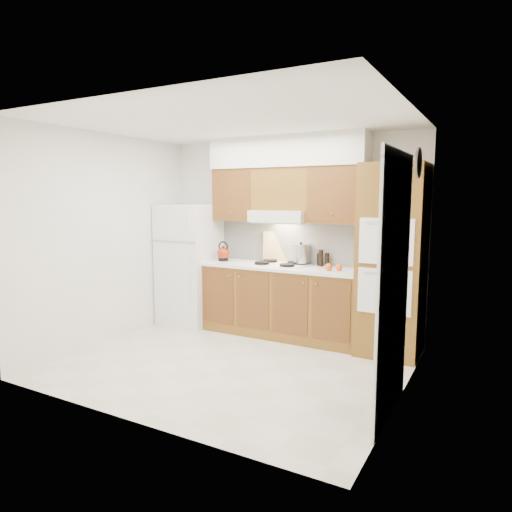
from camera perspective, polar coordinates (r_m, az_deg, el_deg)
The scene contains 26 objects.
floor at distance 5.17m, azimuth -3.04°, elevation -13.28°, with size 3.60×3.60×0.00m, color beige.
ceiling at distance 4.90m, azimuth -3.26°, elevation 16.48°, with size 3.60×3.60×0.00m, color white.
wall_back at distance 6.19m, azimuth 4.21°, elevation 2.52°, with size 3.60×0.02×2.60m, color white.
wall_left at distance 6.01m, azimuth -17.90°, elevation 2.04°, with size 0.02×3.00×2.60m, color white.
wall_right at distance 4.21m, azimuth 18.15°, elevation -0.16°, with size 0.02×3.00×2.60m, color white.
fridge at distance 6.65m, azimuth -8.23°, elevation -1.01°, with size 0.75×0.72×1.72m, color white.
base_cabinets at distance 6.04m, azimuth 3.16°, elevation -5.76°, with size 2.11×0.60×0.90m, color brown.
countertop at distance 5.94m, azimuth 3.15°, elevation -1.36°, with size 2.13×0.62×0.04m, color white.
backsplash at distance 6.17m, azimuth 4.36°, elevation 1.76°, with size 2.11×0.03×0.56m, color white.
oven_cabinet at distance 5.45m, azimuth 16.64°, elevation -0.56°, with size 0.70×0.65×2.20m, color brown.
upper_cab_left at distance 6.35m, azimuth -2.30°, elevation 7.63°, with size 0.63×0.33×0.70m, color brown.
upper_cab_right at distance 5.75m, azimuth 10.13°, elevation 7.54°, with size 0.73×0.33×0.70m, color brown.
range_hood at distance 5.97m, azimuth 3.12°, elevation 5.00°, with size 0.75×0.45×0.15m, color silver.
upper_cab_over_hood at distance 6.02m, azimuth 3.39°, elevation 8.35°, with size 0.75×0.33×0.55m, color brown.
soffit at distance 6.02m, azimuth 3.80°, elevation 12.88°, with size 2.13×0.36×0.40m, color silver.
cooktop at distance 5.98m, azimuth 2.80°, elevation -1.06°, with size 0.74×0.50×0.01m, color white.
doorway at distance 3.91m, azimuth 16.88°, elevation -4.38°, with size 0.02×0.90×2.10m, color black.
wall_clock at distance 4.73m, azimuth 19.65°, elevation 10.90°, with size 0.30×0.30×0.02m, color #3F3833.
kettle at distance 6.35m, azimuth -4.12°, elevation 0.28°, with size 0.18×0.18×0.18m, color maroon.
cutting_board at distance 6.24m, azimuth 2.41°, elevation 1.10°, with size 0.33×0.02×0.44m, color tan.
stock_pot at distance 5.99m, azimuth 5.62°, elevation 0.30°, with size 0.22×0.22×0.23m, color silver.
condiment_a at distance 5.90m, azimuth 8.11°, elevation -0.25°, with size 0.06×0.06×0.21m, color black.
condiment_b at distance 5.90m, azimuth 8.89°, elevation -0.47°, with size 0.05×0.05×0.17m, color black.
condiment_c at distance 6.00m, azimuth 7.87°, elevation -0.39°, with size 0.06×0.06×0.16m, color black.
orange_near at distance 5.59m, azimuth 10.33°, elevation -1.41°, with size 0.08×0.08×0.08m, color #FF600D.
orange_far at distance 5.57m, azimuth 9.05°, elevation -1.37°, with size 0.09×0.09×0.09m, color orange.
Camera 1 is at (2.55, -4.11, 1.83)m, focal length 32.00 mm.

